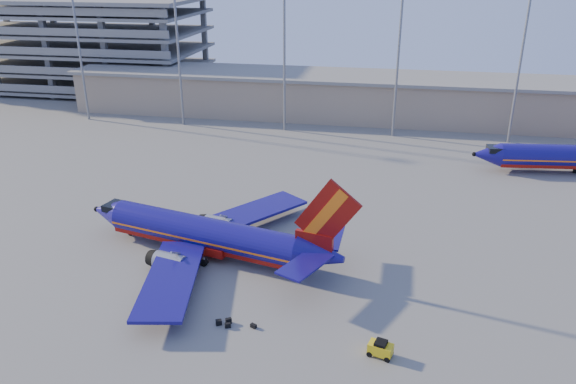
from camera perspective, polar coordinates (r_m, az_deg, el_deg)
name	(u,v)px	position (r m, az deg, el deg)	size (l,w,h in m)	color
ground	(248,246)	(63.32, -4.05, -5.50)	(220.00, 220.00, 0.00)	slate
terminal_building	(370,96)	(114.80, 8.30, 9.59)	(122.00, 16.00, 8.50)	#89735E
parking_garage	(77,39)	(150.32, -20.63, 14.37)	(62.00, 32.00, 21.40)	slate
light_mast_row	(341,35)	(101.06, 5.40, 15.59)	(101.60, 1.60, 28.65)	gray
aircraft_main	(210,235)	(60.99, -7.90, -4.35)	(32.00, 30.42, 11.00)	navy
baggage_tug	(381,348)	(47.57, 9.38, -15.41)	(2.20, 1.66, 1.40)	yellow
luggage_pile	(230,323)	(50.78, -5.90, -13.13)	(3.73, 1.08, 0.53)	black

